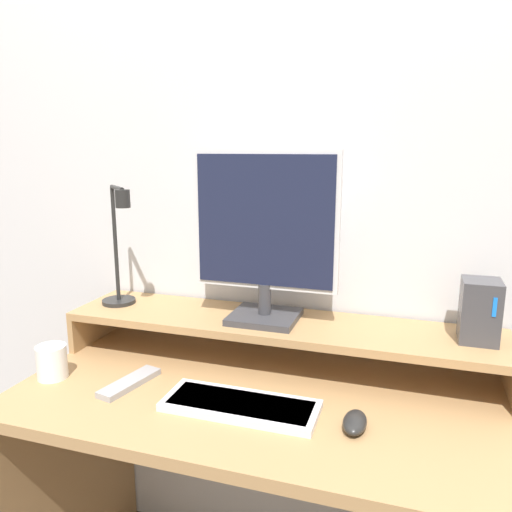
# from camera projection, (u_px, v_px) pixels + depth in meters

# --- Properties ---
(wall_back) EXTENTS (6.00, 0.05, 2.50)m
(wall_back) POSITION_uv_depth(u_px,v_px,m) (294.00, 183.00, 1.47)
(wall_back) COLOR silver
(wall_back) RESTS_ON ground_plane
(desk) EXTENTS (1.22, 0.63, 0.75)m
(desk) POSITION_uv_depth(u_px,v_px,m) (258.00, 468.00, 1.30)
(desk) COLOR #A87F51
(desk) RESTS_ON ground_plane
(monitor_shelf) EXTENTS (1.22, 0.26, 0.13)m
(monitor_shelf) POSITION_uv_depth(u_px,v_px,m) (278.00, 327.00, 1.41)
(monitor_shelf) COLOR #A87F51
(monitor_shelf) RESTS_ON desk
(monitor) EXTENTS (0.41, 0.17, 0.47)m
(monitor) POSITION_uv_depth(u_px,v_px,m) (265.00, 233.00, 1.36)
(monitor) COLOR #38383D
(monitor) RESTS_ON monitor_shelf
(desk_lamp) EXTENTS (0.16, 0.16, 0.37)m
(desk_lamp) POSITION_uv_depth(u_px,v_px,m) (119.00, 255.00, 1.49)
(desk_lamp) COLOR black
(desk_lamp) RESTS_ON monitor_shelf
(router_dock) EXTENTS (0.09, 0.10, 0.16)m
(router_dock) POSITION_uv_depth(u_px,v_px,m) (480.00, 311.00, 1.24)
(router_dock) COLOR #3D3D42
(router_dock) RESTS_ON monitor_shelf
(keyboard) EXTENTS (0.37, 0.14, 0.02)m
(keyboard) POSITION_uv_depth(u_px,v_px,m) (240.00, 405.00, 1.17)
(keyboard) COLOR silver
(keyboard) RESTS_ON desk
(mouse) EXTENTS (0.05, 0.10, 0.03)m
(mouse) POSITION_uv_depth(u_px,v_px,m) (355.00, 422.00, 1.09)
(mouse) COLOR black
(mouse) RESTS_ON desk
(remote_control) EXTENTS (0.09, 0.19, 0.02)m
(remote_control) POSITION_uv_depth(u_px,v_px,m) (130.00, 383.00, 1.29)
(remote_control) COLOR #99999E
(remote_control) RESTS_ON desk
(mug) EXTENTS (0.08, 0.08, 0.09)m
(mug) POSITION_uv_depth(u_px,v_px,m) (52.00, 362.00, 1.33)
(mug) COLOR white
(mug) RESTS_ON desk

